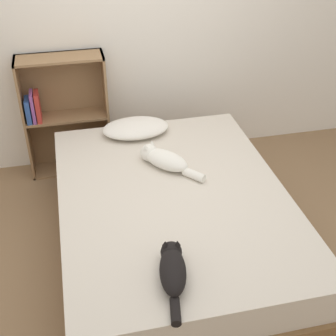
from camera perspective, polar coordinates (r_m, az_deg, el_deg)
ground_plane at (r=3.41m, az=0.59°, el=-10.26°), size 8.00×8.00×0.00m
wall_back at (r=4.03m, az=-4.29°, el=17.52°), size 8.00×0.06×2.50m
bed at (r=3.24m, az=0.62°, el=-6.94°), size 1.52×2.07×0.53m
pillow at (r=3.71m, az=-3.97°, el=4.89°), size 0.52×0.34×0.11m
cat_light at (r=3.30m, az=-0.53°, el=1.09°), size 0.41×0.45×0.15m
cat_dark at (r=2.48m, az=0.56°, el=-12.15°), size 0.20×0.50×0.14m
bookshelf at (r=4.13m, az=-12.64°, el=6.55°), size 0.71×0.26×1.05m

